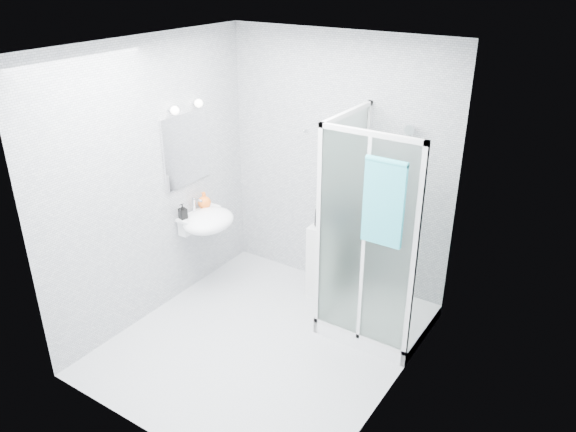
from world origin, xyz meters
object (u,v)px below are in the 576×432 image
Objects in this scene: soap_dispenser_black at (183,211)px; storage_cabinet at (327,260)px; shampoo_bottle_b at (337,214)px; shower_enclosure at (370,285)px; wall_basin at (206,221)px; shampoo_bottle_a at (319,215)px; soap_dispenser_orange at (204,200)px; hand_towel at (384,200)px.

storage_cabinet is at bearing 34.23° from soap_dispenser_black.
shower_enclosure is at bearing -31.44° from shampoo_bottle_b.
shower_enclosure is 1.72m from wall_basin.
shampoo_bottle_a is 0.96× the size of shampoo_bottle_b.
shampoo_bottle_a is 1.65× the size of soap_dispenser_black.
storage_cabinet is 1.52m from soap_dispenser_black.
soap_dispenser_orange is (-1.16, -0.48, 0.56)m from storage_cabinet.
soap_dispenser_black is (-1.10, -0.74, 0.05)m from shampoo_bottle_a.
storage_cabinet is at bearing 154.83° from shower_enclosure.
shampoo_bottle_b reaches higher than shampoo_bottle_a.
wall_basin is 0.73× the size of storage_cabinet.
shower_enclosure is 3.57× the size of wall_basin.
soap_dispenser_orange is (-2.02, 0.20, -0.55)m from hand_towel.
shower_enclosure is 1.15m from hand_towel.
soap_dispenser_orange is at bearing -173.66° from shower_enclosure.
soap_dispenser_orange is 1.10× the size of soap_dispenser_black.
hand_towel is at bearing -42.99° from shampoo_bottle_b.
shower_enclosure is at bearing 121.21° from hand_towel.
soap_dispenser_orange is (-0.12, 0.12, 0.15)m from wall_basin.
shampoo_bottle_b is at bearing 148.56° from shower_enclosure.
storage_cabinet is 0.52m from shampoo_bottle_b.
wall_basin is 2.20× the size of shampoo_bottle_a.
shower_enclosure is at bearing -26.64° from storage_cabinet.
wall_basin is 3.63× the size of soap_dispenser_black.
soap_dispenser_black is (-2.02, -0.11, -0.55)m from hand_towel.
hand_towel is at bearing -58.79° from shower_enclosure.
shampoo_bottle_a reaches higher than soap_dispenser_black.
shampoo_bottle_b is at bearing 32.22° from storage_cabinet.
shower_enclosure is 0.85m from shampoo_bottle_a.
soap_dispenser_orange is at bearing 174.22° from hand_towel.
soap_dispenser_orange is 0.31m from soap_dispenser_black.
shampoo_bottle_b and soap_dispenser_orange have the same top height.
shampoo_bottle_a is at bearing 21.50° from soap_dispenser_orange.
hand_towel is 4.15× the size of soap_dispenser_orange.
shower_enclosure is at bearing -18.95° from shampoo_bottle_a.
soap_dispenser_black is at bearing -123.14° from wall_basin.
soap_dispenser_orange is (-1.23, -0.53, 0.05)m from shampoo_bottle_b.
soap_dispenser_orange reaches higher than wall_basin.
hand_towel reaches higher than shampoo_bottle_a.
storage_cabinet is (1.04, 0.60, -0.41)m from wall_basin.
soap_dispenser_orange is at bearing -158.50° from shampoo_bottle_a.
shampoo_bottle_a is 1.33m from soap_dispenser_black.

